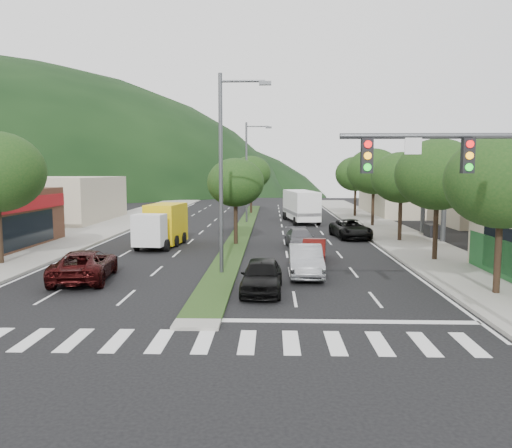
{
  "coord_description": "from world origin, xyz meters",
  "views": [
    {
      "loc": [
        2.55,
        -16.87,
        5.26
      ],
      "look_at": [
        1.68,
        10.32,
        2.34
      ],
      "focal_mm": 35.0,
      "sensor_mm": 36.0,
      "label": 1
    }
  ],
  "objects_px": {
    "tree_r_d": "(374,171)",
    "sedan_silver": "(306,261)",
    "traffic_signal": "(486,191)",
    "streetlight_near": "(225,164)",
    "tree_r_a": "(502,181)",
    "motorhome": "(301,206)",
    "suv_maroon": "(85,265)",
    "car_queue_b": "(300,238)",
    "streetlight_mid": "(248,167)",
    "tree_r_b": "(438,175)",
    "car_queue_a": "(262,276)",
    "car_queue_d": "(351,229)",
    "tree_med_far": "(251,173)",
    "car_queue_c": "(314,250)",
    "box_truck": "(163,227)",
    "tree_r_c": "(401,178)",
    "tree_med_near": "(236,183)",
    "tree_r_e": "(356,174)"
  },
  "relations": [
    {
      "from": "tree_r_d",
      "to": "sedan_silver",
      "type": "distance_m",
      "value": 23.9
    },
    {
      "from": "tree_r_e",
      "to": "tree_r_c",
      "type": "bearing_deg",
      "value": -90.0
    },
    {
      "from": "tree_med_far",
      "to": "car_queue_d",
      "type": "distance_m",
      "value": 24.02
    },
    {
      "from": "car_queue_d",
      "to": "tree_r_a",
      "type": "bearing_deg",
      "value": -86.85
    },
    {
      "from": "car_queue_c",
      "to": "motorhome",
      "type": "relative_size",
      "value": 0.44
    },
    {
      "from": "traffic_signal",
      "to": "motorhome",
      "type": "relative_size",
      "value": 0.81
    },
    {
      "from": "streetlight_near",
      "to": "tree_r_a",
      "type": "bearing_deg",
      "value": -18.73
    },
    {
      "from": "traffic_signal",
      "to": "car_queue_b",
      "type": "relative_size",
      "value": 1.6
    },
    {
      "from": "tree_r_b",
      "to": "box_truck",
      "type": "xyz_separation_m",
      "value": [
        -17.05,
        5.43,
        -3.66
      ]
    },
    {
      "from": "car_queue_b",
      "to": "motorhome",
      "type": "relative_size",
      "value": 0.51
    },
    {
      "from": "sedan_silver",
      "to": "box_truck",
      "type": "bearing_deg",
      "value": 134.56
    },
    {
      "from": "traffic_signal",
      "to": "sedan_silver",
      "type": "bearing_deg",
      "value": 117.02
    },
    {
      "from": "suv_maroon",
      "to": "car_queue_c",
      "type": "xyz_separation_m",
      "value": [
        11.47,
        5.58,
        -0.11
      ]
    },
    {
      "from": "traffic_signal",
      "to": "tree_r_d",
      "type": "bearing_deg",
      "value": 84.62
    },
    {
      "from": "traffic_signal",
      "to": "streetlight_near",
      "type": "bearing_deg",
      "value": 132.77
    },
    {
      "from": "traffic_signal",
      "to": "tree_r_c",
      "type": "bearing_deg",
      "value": 82.15
    },
    {
      "from": "tree_med_near",
      "to": "suv_maroon",
      "type": "distance_m",
      "value": 13.73
    },
    {
      "from": "tree_r_c",
      "to": "car_queue_b",
      "type": "bearing_deg",
      "value": -158.45
    },
    {
      "from": "suv_maroon",
      "to": "tree_r_e",
      "type": "bearing_deg",
      "value": -126.79
    },
    {
      "from": "tree_med_far",
      "to": "traffic_signal",
      "type": "bearing_deg",
      "value": -78.78
    },
    {
      "from": "sedan_silver",
      "to": "car_queue_d",
      "type": "xyz_separation_m",
      "value": [
        4.46,
        14.2,
        -0.04
      ]
    },
    {
      "from": "tree_r_b",
      "to": "sedan_silver",
      "type": "xyz_separation_m",
      "value": [
        -7.75,
        -4.17,
        -4.27
      ]
    },
    {
      "from": "tree_r_e",
      "to": "streetlight_near",
      "type": "relative_size",
      "value": 0.67
    },
    {
      "from": "tree_r_b",
      "to": "tree_r_c",
      "type": "height_order",
      "value": "tree_r_b"
    },
    {
      "from": "tree_r_d",
      "to": "car_queue_a",
      "type": "relative_size",
      "value": 1.67
    },
    {
      "from": "sedan_silver",
      "to": "traffic_signal",
      "type": "bearing_deg",
      "value": -62.51
    },
    {
      "from": "tree_r_a",
      "to": "tree_r_c",
      "type": "distance_m",
      "value": 16.0
    },
    {
      "from": "tree_r_b",
      "to": "car_queue_b",
      "type": "height_order",
      "value": "tree_r_b"
    },
    {
      "from": "tree_r_d",
      "to": "car_queue_a",
      "type": "xyz_separation_m",
      "value": [
        -9.88,
        -25.66,
        -4.45
      ]
    },
    {
      "from": "tree_r_a",
      "to": "motorhome",
      "type": "distance_m",
      "value": 30.88
    },
    {
      "from": "streetlight_mid",
      "to": "sedan_silver",
      "type": "distance_m",
      "value": 25.94
    },
    {
      "from": "streetlight_mid",
      "to": "motorhome",
      "type": "bearing_deg",
      "value": 10.95
    },
    {
      "from": "tree_r_c",
      "to": "tree_med_near",
      "type": "bearing_deg",
      "value": -170.54
    },
    {
      "from": "car_queue_b",
      "to": "car_queue_d",
      "type": "relative_size",
      "value": 0.84
    },
    {
      "from": "tree_r_a",
      "to": "streetlight_near",
      "type": "bearing_deg",
      "value": 161.27
    },
    {
      "from": "tree_r_d",
      "to": "car_queue_d",
      "type": "distance_m",
      "value": 9.71
    },
    {
      "from": "streetlight_mid",
      "to": "car_queue_a",
      "type": "height_order",
      "value": "streetlight_mid"
    },
    {
      "from": "streetlight_mid",
      "to": "car_queue_c",
      "type": "relative_size",
      "value": 2.62
    },
    {
      "from": "suv_maroon",
      "to": "car_queue_b",
      "type": "xyz_separation_m",
      "value": [
        10.92,
        10.58,
        -0.11
      ]
    },
    {
      "from": "tree_med_far",
      "to": "streetlight_near",
      "type": "height_order",
      "value": "streetlight_near"
    },
    {
      "from": "tree_med_far",
      "to": "motorhome",
      "type": "relative_size",
      "value": 0.81
    },
    {
      "from": "streetlight_mid",
      "to": "car_queue_c",
      "type": "bearing_deg",
      "value": -77.06
    },
    {
      "from": "suv_maroon",
      "to": "car_queue_b",
      "type": "distance_m",
      "value": 15.2
    },
    {
      "from": "tree_r_b",
      "to": "car_queue_a",
      "type": "relative_size",
      "value": 1.61
    },
    {
      "from": "tree_r_d",
      "to": "suv_maroon",
      "type": "xyz_separation_m",
      "value": [
        -18.44,
        -23.55,
        -4.44
      ]
    },
    {
      "from": "streetlight_mid",
      "to": "sedan_silver",
      "type": "relative_size",
      "value": 2.16
    },
    {
      "from": "traffic_signal",
      "to": "tree_r_d",
      "type": "xyz_separation_m",
      "value": [
        2.97,
        31.54,
        0.54
      ]
    },
    {
      "from": "tree_r_e",
      "to": "car_queue_c",
      "type": "height_order",
      "value": "tree_r_e"
    },
    {
      "from": "tree_r_b",
      "to": "box_truck",
      "type": "relative_size",
      "value": 1.13
    },
    {
      "from": "tree_r_c",
      "to": "sedan_silver",
      "type": "xyz_separation_m",
      "value": [
        -7.75,
        -12.17,
        -3.98
      ]
    }
  ]
}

